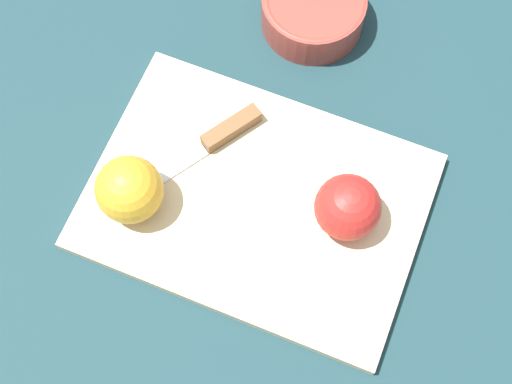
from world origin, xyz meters
TOP-DOWN VIEW (x-y plane):
  - ground_plane at (0.00, 0.00)m, footprint 4.00×4.00m
  - cutting_board at (0.00, 0.00)m, footprint 0.35×0.25m
  - apple_half_left at (-0.09, -0.01)m, footprint 0.07×0.07m
  - apple_half_right at (0.12, 0.05)m, footprint 0.07×0.07m
  - knife at (0.06, -0.05)m, footprint 0.10×0.13m
  - bowl at (0.02, -0.24)m, footprint 0.12×0.12m

SIDE VIEW (x-z plane):
  - ground_plane at x=0.00m, z-range 0.00..0.00m
  - cutting_board at x=0.00m, z-range 0.00..0.02m
  - knife at x=0.06m, z-range 0.01..0.03m
  - bowl at x=0.02m, z-range 0.00..0.05m
  - apple_half_left at x=-0.09m, z-range 0.02..0.08m
  - apple_half_right at x=0.12m, z-range 0.02..0.08m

